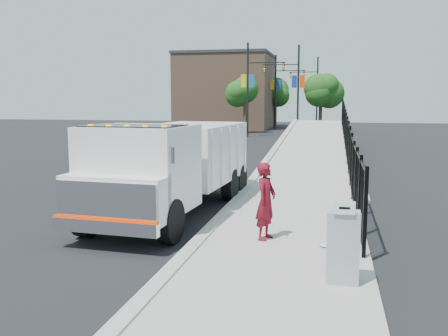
# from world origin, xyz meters

# --- Properties ---
(ground) EXTENTS (120.00, 120.00, 0.00)m
(ground) POSITION_xyz_m (0.00, 0.00, 0.00)
(ground) COLOR black
(ground) RESTS_ON ground
(sidewalk) EXTENTS (3.55, 12.00, 0.12)m
(sidewalk) POSITION_xyz_m (1.93, -2.00, 0.06)
(sidewalk) COLOR #9E998E
(sidewalk) RESTS_ON ground
(curb) EXTENTS (0.30, 12.00, 0.16)m
(curb) POSITION_xyz_m (0.00, -2.00, 0.08)
(curb) COLOR #ADAAA3
(curb) RESTS_ON ground
(ramp) EXTENTS (3.95, 24.06, 3.19)m
(ramp) POSITION_xyz_m (2.12, 16.00, 0.00)
(ramp) COLOR #9E998E
(ramp) RESTS_ON ground
(iron_fence) EXTENTS (0.10, 28.00, 1.80)m
(iron_fence) POSITION_xyz_m (3.55, 12.00, 0.90)
(iron_fence) COLOR black
(iron_fence) RESTS_ON ground
(truck) EXTENTS (3.06, 7.98, 2.68)m
(truck) POSITION_xyz_m (-1.56, 1.27, 1.51)
(truck) COLOR black
(truck) RESTS_ON ground
(worker) EXTENTS (0.58, 0.73, 1.74)m
(worker) POSITION_xyz_m (1.45, -1.08, 0.99)
(worker) COLOR maroon
(worker) RESTS_ON sidewalk
(utility_cabinet) EXTENTS (0.55, 0.40, 1.25)m
(utility_cabinet) POSITION_xyz_m (3.10, -3.48, 0.75)
(utility_cabinet) COLOR gray
(utility_cabinet) RESTS_ON sidewalk
(arrow_sign) EXTENTS (0.35, 0.04, 0.22)m
(arrow_sign) POSITION_xyz_m (3.10, -3.70, 1.48)
(arrow_sign) COLOR white
(arrow_sign) RESTS_ON utility_cabinet
(debris) EXTENTS (0.32, 0.32, 0.08)m
(debris) POSITION_xyz_m (2.82, -1.41, 0.16)
(debris) COLOR silver
(debris) RESTS_ON sidewalk
(light_pole_0) EXTENTS (3.77, 0.22, 8.00)m
(light_pole_0) POSITION_xyz_m (-4.03, 30.66, 4.36)
(light_pole_0) COLOR black
(light_pole_0) RESTS_ON ground
(light_pole_1) EXTENTS (3.78, 0.22, 8.00)m
(light_pole_1) POSITION_xyz_m (-0.53, 33.41, 4.36)
(light_pole_1) COLOR black
(light_pole_1) RESTS_ON ground
(light_pole_2) EXTENTS (3.78, 0.22, 8.00)m
(light_pole_2) POSITION_xyz_m (-3.04, 43.16, 4.36)
(light_pole_2) COLOR black
(light_pole_2) RESTS_ON ground
(light_pole_3) EXTENTS (3.78, 0.22, 8.00)m
(light_pole_3) POSITION_xyz_m (0.75, 46.40, 4.36)
(light_pole_3) COLOR black
(light_pole_3) RESTS_ON ground
(tree_0) EXTENTS (2.61, 2.61, 5.30)m
(tree_0) POSITION_xyz_m (-5.26, 34.82, 3.95)
(tree_0) COLOR #382314
(tree_0) RESTS_ON ground
(tree_1) EXTENTS (2.77, 2.77, 5.39)m
(tree_1) POSITION_xyz_m (1.66, 38.76, 3.95)
(tree_1) COLOR #382314
(tree_1) RESTS_ON ground
(tree_2) EXTENTS (3.16, 3.16, 5.58)m
(tree_2) POSITION_xyz_m (-3.84, 47.71, 3.97)
(tree_2) COLOR #382314
(tree_2) RESTS_ON ground
(building) EXTENTS (10.00, 10.00, 8.00)m
(building) POSITION_xyz_m (-9.00, 44.00, 4.00)
(building) COLOR #8C664C
(building) RESTS_ON ground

